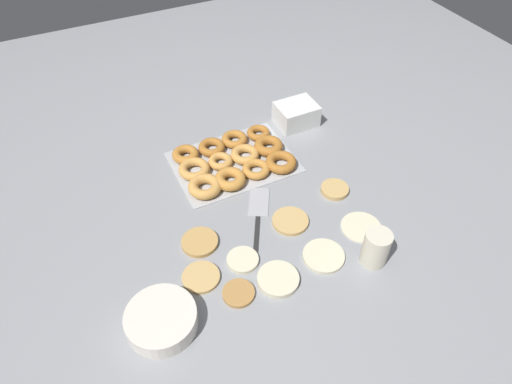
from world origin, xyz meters
The scene contains 15 objects.
ground_plane centered at (0.00, 0.00, 0.00)m, with size 3.00×3.00×0.00m, color gray.
pancake_0 centered at (-0.24, 0.16, 0.00)m, with size 0.12×0.12×0.01m, color beige.
pancake_1 centered at (0.20, 0.01, 0.01)m, with size 0.10×0.10×0.01m, color tan.
pancake_2 centered at (-0.06, 0.05, 0.01)m, with size 0.11×0.11×0.01m, color tan.
pancake_3 centered at (0.17, 0.21, 0.01)m, with size 0.08×0.08×0.01m, color #B27F42.
pancake_4 centered at (-0.08, 0.20, 0.01)m, with size 0.12×0.12×0.01m, color beige.
pancake_5 centered at (0.12, 0.12, 0.01)m, with size 0.09×0.09×0.01m, color beige.
pancake_6 centered at (0.06, 0.22, 0.01)m, with size 0.11×0.11×0.02m, color beige.
pancake_7 centered at (-0.25, 0.00, 0.01)m, with size 0.09×0.09×0.01m, color tan.
pancake_8 centered at (0.24, 0.12, 0.01)m, with size 0.10×0.10×0.01m, color tan.
donut_tray centered at (-0.02, -0.25, 0.02)m, with size 0.39×0.29×0.04m.
batter_bowl centered at (0.37, 0.21, 0.02)m, with size 0.17×0.17×0.05m.
container_stack centered at (-0.31, -0.36, 0.04)m, with size 0.14×0.11×0.08m.
paper_cup centered at (-0.20, 0.27, 0.05)m, with size 0.07×0.07×0.11m.
spatula centered at (0.00, -0.03, 0.00)m, with size 0.16×0.25×0.01m.
Camera 1 is at (0.41, 0.80, 1.02)m, focal length 32.00 mm.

